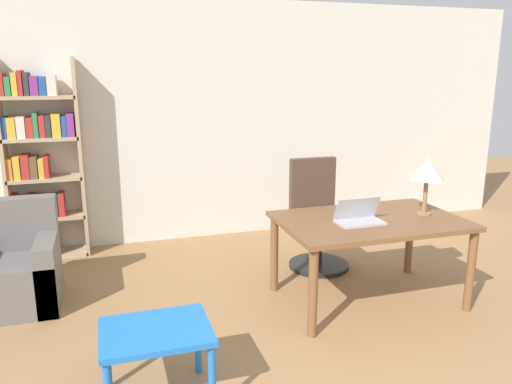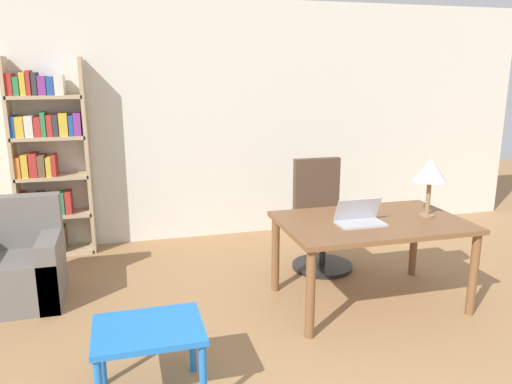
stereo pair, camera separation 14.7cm
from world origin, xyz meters
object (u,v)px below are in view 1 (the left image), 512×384
(laptop, at_px, (359,217))
(office_chair, at_px, (317,221))
(table_lamp, at_px, (427,170))
(armchair, at_px, (11,272))
(desk, at_px, (370,229))
(bookshelf, at_px, (39,165))
(side_table_blue, at_px, (156,340))

(laptop, bearing_deg, office_chair, 86.04)
(table_lamp, relative_size, armchair, 0.56)
(desk, xyz_separation_m, table_lamp, (0.50, -0.02, 0.47))
(desk, height_order, laptop, laptop)
(laptop, height_order, bookshelf, bookshelf)
(bookshelf, bearing_deg, laptop, -38.25)
(office_chair, bearing_deg, table_lamp, -56.75)
(desk, bearing_deg, office_chair, 95.47)
(side_table_blue, bearing_deg, table_lamp, 18.99)
(table_lamp, relative_size, bookshelf, 0.24)
(desk, height_order, armchair, armchair)
(office_chair, bearing_deg, laptop, -93.96)
(desk, bearing_deg, laptop, -154.28)
(armchair, bearing_deg, office_chair, 1.80)
(table_lamp, distance_m, bookshelf, 3.77)
(office_chair, xyz_separation_m, bookshelf, (-2.63, 1.07, 0.53))
(side_table_blue, bearing_deg, desk, 24.09)
(armchair, distance_m, bookshelf, 1.36)
(table_lamp, xyz_separation_m, side_table_blue, (-2.37, -0.82, -0.71))
(desk, height_order, bookshelf, bookshelf)
(laptop, relative_size, armchair, 0.43)
(table_lamp, bearing_deg, office_chair, 123.25)
(office_chair, bearing_deg, bookshelf, 157.76)
(table_lamp, bearing_deg, armchair, 166.59)
(side_table_blue, relative_size, armchair, 0.72)
(laptop, bearing_deg, armchair, 162.54)
(bookshelf, bearing_deg, desk, -35.70)
(table_lamp, xyz_separation_m, bookshelf, (-3.21, 1.97, -0.12))
(table_lamp, relative_size, side_table_blue, 0.77)
(laptop, bearing_deg, table_lamp, 4.60)
(desk, relative_size, armchair, 1.72)
(office_chair, xyz_separation_m, armchair, (-2.79, -0.09, -0.16))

